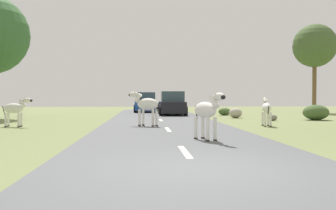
% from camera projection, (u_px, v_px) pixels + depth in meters
% --- Properties ---
extents(ground_plane, '(90.00, 90.00, 0.00)m').
position_uv_depth(ground_plane, '(210.00, 171.00, 6.76)').
color(ground_plane, olive).
extents(road, '(6.00, 64.00, 0.05)m').
position_uv_depth(road, '(197.00, 169.00, 6.74)').
color(road, '#56595B').
rests_on(road, ground_plane).
extents(lane_markings, '(0.16, 56.00, 0.01)m').
position_uv_depth(lane_markings, '(206.00, 180.00, 5.74)').
color(lane_markings, silver).
rests_on(lane_markings, road).
extents(zebra_0, '(0.87, 1.53, 1.53)m').
position_uv_depth(zebra_0, '(207.00, 111.00, 11.08)').
color(zebra_0, silver).
rests_on(zebra_0, road).
extents(zebra_1, '(0.55, 1.51, 1.43)m').
position_uv_depth(zebra_1, '(266.00, 108.00, 17.06)').
color(zebra_1, silver).
rests_on(zebra_1, ground_plane).
extents(zebra_2, '(1.54, 1.21, 1.65)m').
position_uv_depth(zebra_2, '(146.00, 105.00, 16.57)').
color(zebra_2, silver).
rests_on(zebra_2, road).
extents(zebra_3, '(1.48, 0.55, 1.40)m').
position_uv_depth(zebra_3, '(15.00, 109.00, 16.75)').
color(zebra_3, silver).
rests_on(zebra_3, ground_plane).
extents(car_0, '(2.11, 4.39, 1.74)m').
position_uv_depth(car_0, '(146.00, 103.00, 32.06)').
color(car_0, '#1E479E').
rests_on(car_0, road).
extents(car_1, '(2.08, 4.37, 1.74)m').
position_uv_depth(car_1, '(172.00, 104.00, 26.90)').
color(car_1, black).
rests_on(car_1, road).
extents(tree_3, '(3.83, 3.83, 7.88)m').
position_uv_depth(tree_3, '(315.00, 46.00, 32.07)').
color(tree_3, brown).
rests_on(tree_3, ground_plane).
extents(bush_0, '(0.93, 0.84, 0.56)m').
position_uv_depth(bush_0, '(225.00, 112.00, 27.23)').
color(bush_0, '#425B2D').
rests_on(bush_0, ground_plane).
extents(bush_1, '(1.53, 1.37, 0.92)m').
position_uv_depth(bush_1, '(316.00, 112.00, 21.57)').
color(bush_1, '#425B2D').
rests_on(bush_1, ground_plane).
extents(rock_2, '(0.86, 0.89, 0.66)m').
position_uv_depth(rock_2, '(235.00, 113.00, 23.76)').
color(rock_2, '#A89E8C').
rests_on(rock_2, ground_plane).
extents(rock_3, '(0.48, 0.38, 0.35)m').
position_uv_depth(rock_3, '(273.00, 118.00, 20.96)').
color(rock_3, gray).
rests_on(rock_3, ground_plane).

